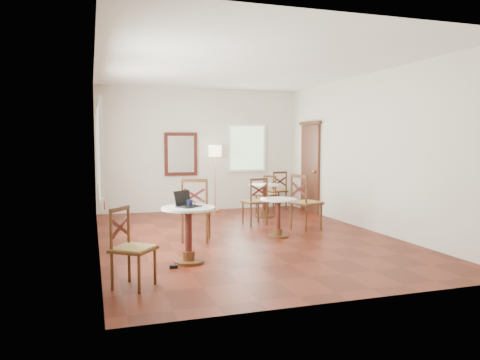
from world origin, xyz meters
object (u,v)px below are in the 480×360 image
(navy_mug, at_px, (190,203))
(chair_near_b, at_px, (132,248))
(cafe_table_near, at_px, (188,229))
(cafe_table_mid, at_px, (278,213))
(floor_lamp, at_px, (215,155))
(chair_mid_a, at_px, (255,201))
(chair_back_b, at_px, (267,194))
(chair_mid_b, at_px, (305,202))
(power_adapter, at_px, (173,267))
(chair_back_a, at_px, (277,190))
(laptop, at_px, (186,203))
(water_glass, at_px, (201,204))
(cafe_table_back, at_px, (264,197))
(chair_near_a, at_px, (196,210))
(mouse, at_px, (178,205))

(navy_mug, bearing_deg, chair_near_b, -134.63)
(cafe_table_near, distance_m, cafe_table_mid, 2.28)
(cafe_table_mid, bearing_deg, floor_lamp, 94.93)
(chair_mid_a, bearing_deg, chair_back_b, -127.45)
(chair_mid_b, bearing_deg, power_adapter, 105.49)
(chair_back_a, bearing_deg, power_adapter, 45.81)
(chair_back_b, xyz_separation_m, laptop, (-2.74, -3.98, 0.40))
(water_glass, bearing_deg, cafe_table_mid, 38.37)
(floor_lamp, distance_m, navy_mug, 4.87)
(cafe_table_near, distance_m, cafe_table_back, 4.20)
(chair_mid_a, height_order, chair_back_b, chair_mid_a)
(navy_mug, bearing_deg, floor_lamp, 71.08)
(floor_lamp, relative_size, navy_mug, 12.82)
(floor_lamp, bearing_deg, chair_near_a, -110.31)
(water_glass, xyz_separation_m, power_adapter, (-0.41, -0.12, -0.82))
(cafe_table_back, distance_m, laptop, 4.18)
(chair_mid_b, height_order, chair_back_b, chair_mid_b)
(chair_mid_b, height_order, power_adapter, chair_mid_b)
(chair_back_a, distance_m, mouse, 5.42)
(floor_lamp, bearing_deg, power_adapter, -111.06)
(cafe_table_back, relative_size, chair_back_a, 0.78)
(chair_back_b, bearing_deg, power_adapter, -71.43)
(laptop, bearing_deg, chair_mid_b, -2.85)
(chair_near_b, bearing_deg, chair_mid_a, -1.67)
(cafe_table_back, xyz_separation_m, laptop, (-2.45, -3.36, 0.38))
(cafe_table_near, xyz_separation_m, chair_mid_a, (1.92, 2.60, -0.01))
(cafe_table_mid, bearing_deg, mouse, -150.99)
(laptop, bearing_deg, cafe_table_back, 18.51)
(cafe_table_back, relative_size, power_adapter, 6.96)
(cafe_table_near, distance_m, mouse, 0.38)
(chair_back_b, height_order, mouse, chair_back_b)
(chair_mid_a, distance_m, power_adapter, 3.57)
(chair_mid_a, xyz_separation_m, water_glass, (-1.76, -2.68, 0.36))
(floor_lamp, bearing_deg, mouse, -111.13)
(cafe_table_mid, height_order, chair_mid_a, chair_mid_a)
(floor_lamp, height_order, navy_mug, floor_lamp)
(chair_near_b, height_order, power_adapter, chair_near_b)
(power_adapter, bearing_deg, floor_lamp, 68.94)
(chair_near_b, xyz_separation_m, chair_mid_a, (2.77, 3.46, 0.02))
(cafe_table_back, xyz_separation_m, floor_lamp, (-0.84, 1.17, 0.91))
(cafe_table_back, xyz_separation_m, chair_near_a, (-2.02, -2.04, 0.08))
(cafe_table_back, bearing_deg, laptop, -126.10)
(chair_mid_b, distance_m, water_glass, 3.11)
(chair_mid_a, bearing_deg, cafe_table_back, -130.11)
(mouse, relative_size, power_adapter, 0.90)
(cafe_table_back, bearing_deg, chair_mid_b, -82.79)
(laptop, xyz_separation_m, navy_mug, (0.05, -0.04, -0.00))
(chair_near_b, height_order, chair_mid_b, chair_mid_b)
(chair_near_b, relative_size, chair_back_b, 1.06)
(cafe_table_near, height_order, chair_mid_a, chair_mid_a)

